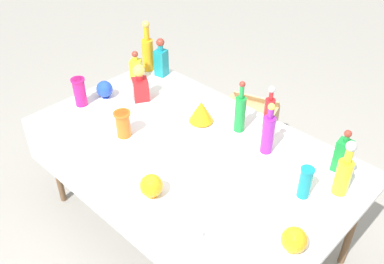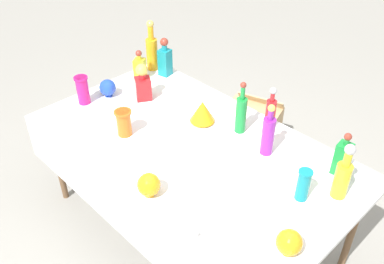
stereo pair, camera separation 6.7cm
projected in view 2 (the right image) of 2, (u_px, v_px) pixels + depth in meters
name	position (u px, v px, depth m)	size (l,w,h in m)	color
ground_plane	(192.00, 228.00, 3.07)	(40.00, 40.00, 0.00)	gray
display_table	(188.00, 154.00, 2.63)	(2.02, 1.17, 0.76)	white
tall_bottle_0	(152.00, 50.00, 3.31)	(0.09, 0.09, 0.40)	orange
tall_bottle_1	(343.00, 176.00, 2.19)	(0.08, 0.08, 0.34)	yellow
tall_bottle_2	(241.00, 113.00, 2.65)	(0.07, 0.07, 0.36)	#198C38
tall_bottle_3	(268.00, 134.00, 2.48)	(0.07, 0.07, 0.34)	purple
tall_bottle_4	(271.00, 112.00, 2.69)	(0.07, 0.07, 0.30)	red
square_decanter_0	(342.00, 157.00, 2.35)	(0.09, 0.09, 0.27)	#198C38
square_decanter_1	(165.00, 59.00, 3.25)	(0.10, 0.10, 0.30)	teal
square_decanter_2	(140.00, 67.00, 3.23)	(0.11, 0.11, 0.23)	yellow
square_decanter_3	(143.00, 84.00, 2.98)	(0.15, 0.15, 0.27)	red
slender_vase_0	(83.00, 89.00, 2.94)	(0.10, 0.10, 0.20)	#C61972
slender_vase_1	(303.00, 184.00, 2.20)	(0.07, 0.07, 0.19)	teal
slender_vase_2	(124.00, 122.00, 2.65)	(0.11, 0.11, 0.17)	orange
fluted_vase_0	(202.00, 111.00, 2.77)	(0.16, 0.16, 0.15)	orange
round_bowl_0	(149.00, 185.00, 2.24)	(0.12, 0.12, 0.13)	orange
round_bowl_1	(289.00, 242.00, 1.93)	(0.12, 0.12, 0.13)	orange
round_bowl_2	(108.00, 88.00, 3.04)	(0.12, 0.12, 0.13)	blue
price_tag_left	(192.00, 234.00, 2.04)	(0.06, 0.01, 0.04)	white
cardboard_box_behind_left	(252.00, 126.00, 3.76)	(0.52, 0.42, 0.46)	tan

